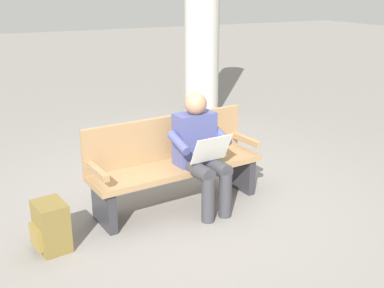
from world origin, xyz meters
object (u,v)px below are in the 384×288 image
at_px(support_pillar, 202,5).
at_px(backpack, 51,227).
at_px(bench_near, 174,162).
at_px(person_seated, 201,149).

bearing_deg(support_pillar, backpack, 46.13).
xyz_separation_m(bench_near, person_seated, (-0.19, 0.22, 0.17)).
height_order(person_seated, support_pillar, support_pillar).
relative_size(bench_near, person_seated, 1.56).
xyz_separation_m(person_seated, support_pillar, (-1.76, -3.28, 1.21)).
bearing_deg(support_pillar, bench_near, 57.43).
bearing_deg(backpack, support_pillar, -133.87).
xyz_separation_m(bench_near, backpack, (1.32, 0.34, -0.25)).
height_order(bench_near, support_pillar, support_pillar).
relative_size(backpack, support_pillar, 0.12).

